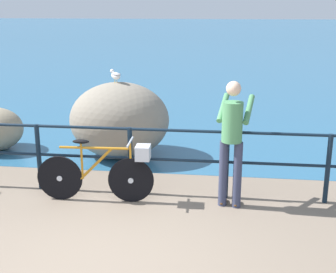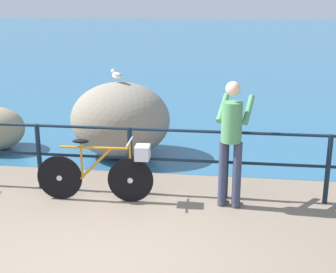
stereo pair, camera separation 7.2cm
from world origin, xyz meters
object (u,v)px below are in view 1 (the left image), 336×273
at_px(breakwater_boulder_main, 119,120).
at_px(seagull, 116,75).
at_px(person_at_railing, 232,138).
at_px(bicycle, 105,171).

height_order(breakwater_boulder_main, seagull, seagull).
bearing_deg(breakwater_boulder_main, seagull, -155.47).
bearing_deg(seagull, person_at_railing, -178.17).
distance_m(bicycle, person_at_railing, 1.86).
height_order(bicycle, person_at_railing, person_at_railing).
bearing_deg(person_at_railing, breakwater_boulder_main, 56.75).
xyz_separation_m(bicycle, breakwater_boulder_main, (-0.26, 2.06, 0.23)).
bearing_deg(seagull, bicycle, 143.75).
bearing_deg(bicycle, seagull, 95.97).
distance_m(person_at_railing, breakwater_boulder_main, 2.87).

